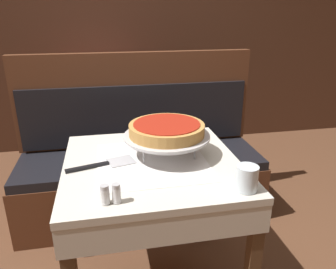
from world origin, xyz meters
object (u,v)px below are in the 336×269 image
(pizza_server, at_px, (104,164))
(pepper_shaker, at_px, (116,193))
(dining_table_front, at_px, (152,181))
(water_glass_near, at_px, (247,178))
(dining_table_rear, at_px, (101,98))
(deep_dish_pizza, at_px, (167,129))
(booth_bench, at_px, (141,171))
(pizza_pan_stand, at_px, (167,137))
(condiment_caddy, at_px, (95,81))
(salt_shaker, at_px, (105,194))

(pizza_server, xyz_separation_m, pepper_shaker, (0.04, -0.31, 0.03))
(dining_table_front, relative_size, water_glass_near, 8.03)
(dining_table_rear, height_order, deep_dish_pizza, deep_dish_pizza)
(booth_bench, distance_m, pizza_server, 0.91)
(pizza_pan_stand, bearing_deg, condiment_caddy, 102.34)
(dining_table_rear, xyz_separation_m, pepper_shaker, (0.05, -1.91, 0.14))
(pizza_server, bearing_deg, condiment_caddy, 91.83)
(deep_dish_pizza, relative_size, pepper_shaker, 4.77)
(deep_dish_pizza, bearing_deg, salt_shaker, -128.77)
(salt_shaker, bearing_deg, dining_table_rear, 90.29)
(booth_bench, distance_m, condiment_caddy, 0.99)
(deep_dish_pizza, xyz_separation_m, water_glass_near, (0.23, -0.36, -0.08))
(dining_table_front, height_order, pizza_server, pizza_server)
(pizza_server, height_order, pepper_shaker, pepper_shaker)
(salt_shaker, bearing_deg, pepper_shaker, -0.00)
(pizza_pan_stand, relative_size, salt_shaker, 5.55)
(dining_table_front, distance_m, deep_dish_pizza, 0.25)
(booth_bench, bearing_deg, deep_dish_pizza, -86.20)
(pizza_pan_stand, distance_m, water_glass_near, 0.43)
(dining_table_front, bearing_deg, deep_dish_pizza, 34.19)
(dining_table_rear, xyz_separation_m, condiment_caddy, (-0.04, -0.03, 0.16))
(booth_bench, distance_m, deep_dish_pizza, 0.91)
(deep_dish_pizza, bearing_deg, pepper_shaker, -124.74)
(pepper_shaker, bearing_deg, pizza_pan_stand, 55.26)
(deep_dish_pizza, xyz_separation_m, pepper_shaker, (-0.25, -0.36, -0.09))
(pizza_pan_stand, xyz_separation_m, pepper_shaker, (-0.25, -0.36, -0.06))
(dining_table_rear, height_order, pepper_shaker, pepper_shaker)
(dining_table_front, bearing_deg, pizza_pan_stand, 34.19)
(pizza_server, relative_size, water_glass_near, 3.16)
(pepper_shaker, bearing_deg, deep_dish_pizza, 55.26)
(pizza_server, distance_m, water_glass_near, 0.60)
(pizza_pan_stand, distance_m, pizza_server, 0.30)
(pepper_shaker, bearing_deg, dining_table_front, 60.79)
(dining_table_rear, relative_size, water_glass_near, 7.87)
(pizza_server, height_order, salt_shaker, salt_shaker)
(booth_bench, distance_m, water_glass_near, 1.21)
(booth_bench, height_order, condiment_caddy, booth_bench)
(booth_bench, bearing_deg, pizza_pan_stand, -86.20)
(water_glass_near, distance_m, condiment_caddy, 1.98)
(pizza_pan_stand, bearing_deg, water_glass_near, -57.46)
(booth_bench, bearing_deg, dining_table_rear, 106.34)
(dining_table_rear, height_order, condiment_caddy, condiment_caddy)
(salt_shaker, bearing_deg, water_glass_near, -0.82)
(booth_bench, relative_size, water_glass_near, 17.28)
(condiment_caddy, bearing_deg, dining_table_rear, 32.45)
(water_glass_near, bearing_deg, booth_bench, 104.52)
(salt_shaker, bearing_deg, deep_dish_pizza, 51.23)
(dining_table_front, xyz_separation_m, pizza_pan_stand, (0.08, 0.05, 0.19))
(pepper_shaker, bearing_deg, dining_table_rear, 91.46)
(water_glass_near, xyz_separation_m, condiment_caddy, (-0.57, 1.89, 0.00))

